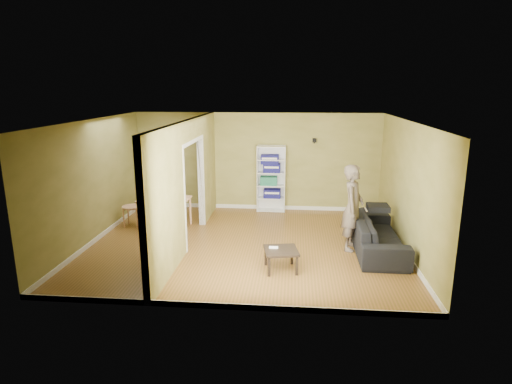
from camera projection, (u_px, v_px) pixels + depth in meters
room_shell at (245, 185)px, 8.77m from camera, size 6.50×6.50×6.50m
partition at (188, 184)px, 8.88m from camera, size 0.22×5.50×2.60m
wall_speaker at (314, 140)px, 11.10m from camera, size 0.10×0.10×0.10m
sofa at (377, 229)px, 8.66m from camera, size 2.35×1.03×0.89m
person at (353, 200)px, 8.59m from camera, size 0.89×0.78×2.07m
bookshelf at (271, 179)px, 11.35m from camera, size 0.74×0.32×1.76m
paper_box_navy_a at (272, 193)px, 11.40m from camera, size 0.45×0.29×0.23m
paper_box_teal at (269, 181)px, 11.33m from camera, size 0.44×0.29×0.23m
paper_box_navy_b at (272, 168)px, 11.24m from camera, size 0.44×0.29×0.23m
paper_box_navy_c at (270, 159)px, 11.18m from camera, size 0.46×0.30×0.24m
coffee_table at (281, 253)px, 7.74m from camera, size 0.59×0.59×0.40m
game_controller at (274, 247)px, 7.78m from camera, size 0.16×0.04×0.03m
dining_table at (164, 202)px, 10.02m from camera, size 1.14×0.76×0.71m
chair_left at (132, 206)px, 10.17m from camera, size 0.48×0.48×1.01m
chair_near at (161, 218)px, 9.42m from camera, size 0.43×0.43×0.88m
chair_far at (175, 201)px, 10.59m from camera, size 0.57×0.57×1.00m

